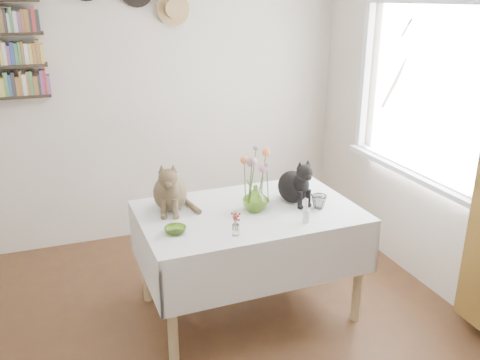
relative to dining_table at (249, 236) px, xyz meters
name	(u,v)px	position (x,y,z in m)	size (l,w,h in m)	color
room	(194,193)	(-0.57, -0.71, 0.66)	(4.08, 4.58, 2.58)	brown
window	(421,104)	(1.40, 0.09, 0.80)	(0.12, 1.52, 1.32)	white
dining_table	(249,236)	(0.00, 0.00, 0.00)	(1.49, 0.98, 0.79)	white
tabby_cat	(170,184)	(-0.49, 0.20, 0.38)	(0.25, 0.31, 0.37)	brown
black_cat	(293,179)	(0.35, 0.05, 0.36)	(0.22, 0.28, 0.34)	black
flower_vase	(255,198)	(0.04, -0.02, 0.28)	(0.17, 0.17, 0.18)	#99CA4B
green_bowl	(175,230)	(-0.55, -0.18, 0.21)	(0.13, 0.13, 0.04)	#99CA4B
drinking_glass	(319,202)	(0.46, -0.14, 0.24)	(0.10, 0.10, 0.10)	white
candlestick	(306,214)	(0.27, -0.31, 0.25)	(0.04, 0.04, 0.16)	white
berry_jar	(236,223)	(-0.21, -0.33, 0.27)	(0.04, 0.04, 0.18)	white
porcelain_figurine	(310,196)	(0.47, 0.01, 0.23)	(0.04, 0.04, 0.08)	white
flower_bouquet	(255,162)	(0.04, -0.01, 0.53)	(0.17, 0.13, 0.39)	#4C7233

